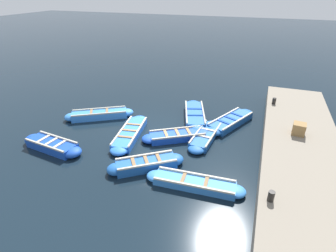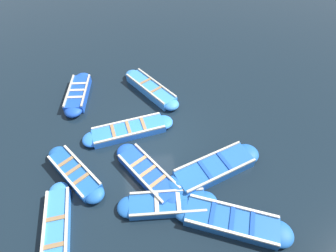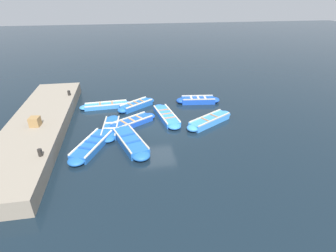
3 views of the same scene
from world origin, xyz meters
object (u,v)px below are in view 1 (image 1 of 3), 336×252
at_px(bollard_mid_north, 274,101).
at_px(boat_mid_row, 146,164).
at_px(boat_end_of_row, 177,136).
at_px(boat_bow_out, 195,115).
at_px(boat_inner_gap, 52,145).
at_px(boat_drifting, 206,136).
at_px(boat_near_quay, 194,183).
at_px(boat_alongside, 130,133).
at_px(wooden_crate, 299,129).
at_px(boat_outer_right, 231,121).
at_px(bollard_north, 271,196).
at_px(boat_far_corner, 100,115).

bearing_deg(bollard_mid_north, boat_mid_row, -124.76).
distance_m(boat_end_of_row, boat_bow_out, 2.50).
bearing_deg(boat_inner_gap, boat_drifting, 27.89).
relative_size(boat_inner_gap, boat_end_of_row, 0.98).
xyz_separation_m(boat_near_quay, boat_alongside, (-4.02, 2.53, 0.01)).
bearing_deg(wooden_crate, bollard_mid_north, 108.06).
xyz_separation_m(boat_outer_right, boat_end_of_row, (-2.25, -2.47, -0.01)).
height_order(boat_outer_right, bollard_mid_north, bollard_mid_north).
relative_size(boat_mid_row, bollard_north, 8.66).
distance_m(boat_inner_gap, boat_mid_row, 4.68).
bearing_deg(boat_inner_gap, bollard_north, -5.86).
relative_size(bollard_mid_north, wooden_crate, 0.67).
distance_m(boat_far_corner, boat_end_of_row, 4.96).
bearing_deg(bollard_mid_north, boat_drifting, -129.43).
bearing_deg(boat_end_of_row, boat_inner_gap, -150.61).
bearing_deg(boat_outer_right, boat_drifting, -115.60).
relative_size(boat_drifting, bollard_mid_north, 10.00).
relative_size(boat_mid_row, boat_outer_right, 0.77).
relative_size(boat_inner_gap, boat_mid_row, 1.11).
bearing_deg(boat_far_corner, boat_outer_right, 14.09).
relative_size(boat_outer_right, boat_alongside, 0.97).
height_order(boat_end_of_row, boat_alongside, boat_end_of_row).
relative_size(boat_bow_out, bollard_mid_north, 11.75).
bearing_deg(boat_alongside, boat_far_corner, 154.41).
relative_size(boat_near_quay, boat_end_of_row, 1.12).
height_order(boat_drifting, bollard_mid_north, bollard_mid_north).
relative_size(boat_far_corner, boat_bow_out, 0.89).
bearing_deg(boat_mid_row, boat_outer_right, 62.42).
bearing_deg(boat_drifting, bollard_mid_north, 50.57).
bearing_deg(boat_outer_right, bollard_north, -71.92).
height_order(boat_bow_out, bollard_mid_north, bollard_mid_north).
height_order(boat_near_quay, boat_end_of_row, boat_end_of_row).
xyz_separation_m(boat_outer_right, bollard_north, (2.07, -6.33, 0.83)).
bearing_deg(bollard_north, boat_drifting, 124.41).
distance_m(boat_inner_gap, boat_near_quay, 6.85).
height_order(boat_mid_row, wooden_crate, wooden_crate).
xyz_separation_m(boat_far_corner, wooden_crate, (10.29, 0.25, 0.90)).
bearing_deg(boat_end_of_row, boat_outer_right, 47.71).
bearing_deg(wooden_crate, boat_bow_out, 163.12).
height_order(boat_mid_row, boat_far_corner, boat_far_corner).
relative_size(boat_inner_gap, boat_alongside, 0.84).
height_order(bollard_north, bollard_mid_north, same).
relative_size(bollard_north, wooden_crate, 0.67).
bearing_deg(boat_bow_out, boat_near_quay, -74.86).
bearing_deg(boat_mid_row, boat_alongside, 131.16).
height_order(boat_bow_out, wooden_crate, wooden_crate).
bearing_deg(boat_alongside, boat_drifting, 16.92).
relative_size(boat_mid_row, bollard_mid_north, 8.66).
height_order(boat_near_quay, boat_bow_out, boat_bow_out).
relative_size(boat_inner_gap, boat_near_quay, 0.88).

